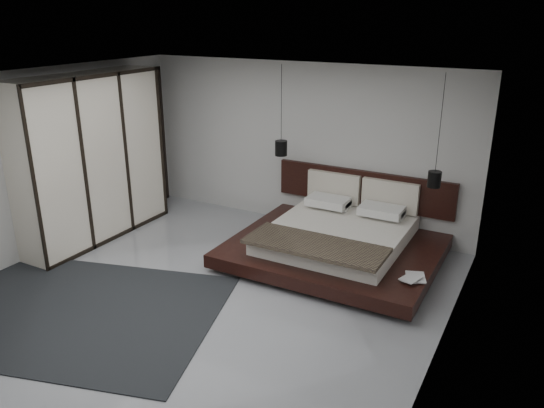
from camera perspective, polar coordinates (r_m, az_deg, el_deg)
The scene contains 13 objects.
floor at distance 7.24m, azimuth -7.29°, elevation -9.62°, with size 6.00×6.00×0.00m, color #95989D.
ceiling at distance 6.36m, azimuth -8.42°, elevation 12.93°, with size 6.00×6.00×0.00m, color white.
wall_back at distance 9.16m, azimuth 3.30°, elevation 6.31°, with size 6.00×6.00×0.00m, color #BBBAB8.
wall_left at distance 8.73m, azimuth -24.02°, elevation 3.90°, with size 6.00×6.00×0.00m, color #BBBAB8.
wall_right at distance 5.55m, azimuth 18.20°, elevation -3.94°, with size 6.00×6.00×0.00m, color #BBBAB8.
lattice_screen at distance 10.33m, azimuth -13.14°, elevation 6.82°, with size 0.05×0.90×2.60m, color black.
bed at distance 8.12m, azimuth 7.07°, elevation -3.82°, with size 3.01×2.48×1.12m.
book_lower at distance 7.21m, azimuth 14.23°, elevation -7.62°, with size 0.24×0.32×0.03m, color #99724C.
book_upper at distance 7.17m, azimuth 14.01°, elevation -7.51°, with size 0.20×0.28×0.02m, color #99724C.
pendant_left at distance 8.65m, azimuth 0.99°, elevation 6.05°, with size 0.20×0.20×1.45m.
pendant_right at distance 7.91m, azimuth 17.07°, elevation 2.60°, with size 0.19×0.19×1.61m.
wardrobe at distance 9.01m, azimuth -18.83°, elevation 4.64°, with size 0.64×2.73×2.68m.
rug at distance 7.26m, azimuth -20.56°, elevation -10.71°, with size 3.61×2.58×0.02m, color black.
Camera 1 is at (3.78, -5.06, 3.55)m, focal length 35.00 mm.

